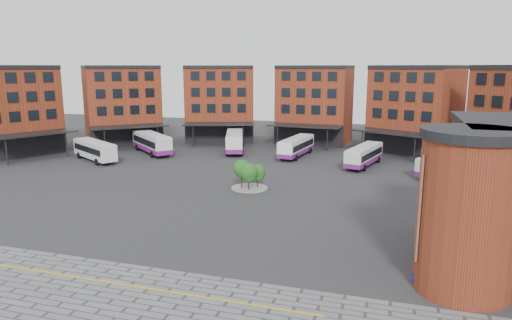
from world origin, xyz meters
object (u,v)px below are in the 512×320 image
(bus_c, at_px, (235,141))
(bus_d, at_px, (296,146))
(bus_a, at_px, (95,149))
(bus_b, at_px, (152,143))
(bus_f, at_px, (451,166))
(blue_car, at_px, (447,285))
(tree_island, at_px, (249,173))
(bus_e, at_px, (364,155))

(bus_c, bearing_deg, bus_d, -25.98)
(bus_a, bearing_deg, bus_b, -1.97)
(bus_d, xyz_separation_m, bus_f, (22.48, -8.31, -0.11))
(bus_d, distance_m, blue_car, 46.47)
(tree_island, relative_size, bus_f, 0.48)
(bus_e, xyz_separation_m, blue_car, (7.89, -38.16, -0.93))
(bus_a, distance_m, bus_b, 9.70)
(bus_c, bearing_deg, bus_e, -33.15)
(bus_a, height_order, bus_e, bus_a)
(bus_c, relative_size, blue_car, 2.89)
(bus_b, distance_m, bus_e, 34.95)
(bus_c, bearing_deg, blue_car, -74.37)
(bus_d, relative_size, bus_e, 1.02)
(bus_b, xyz_separation_m, bus_c, (12.73, 5.83, -0.01))
(tree_island, bearing_deg, bus_c, 113.67)
(bus_b, bearing_deg, bus_f, -54.00)
(bus_b, height_order, blue_car, bus_b)
(bus_c, height_order, bus_f, bus_c)
(bus_d, height_order, bus_e, bus_d)
(bus_c, height_order, bus_d, bus_c)
(tree_island, relative_size, bus_d, 0.40)
(tree_island, height_order, bus_b, tree_island)
(bus_f, bearing_deg, bus_c, -146.81)
(tree_island, bearing_deg, bus_a, 162.04)
(bus_a, relative_size, blue_car, 2.51)
(bus_b, xyz_separation_m, bus_e, (34.95, 0.18, -0.21))
(bus_f, bearing_deg, bus_d, -151.01)
(bus_b, relative_size, bus_d, 0.98)
(bus_c, distance_m, blue_car, 53.18)
(tree_island, bearing_deg, blue_car, -46.03)
(bus_d, bearing_deg, bus_c, -179.58)
(bus_e, bearing_deg, bus_d, 172.96)
(bus_d, bearing_deg, tree_island, -85.24)
(bus_a, distance_m, blue_car, 56.66)
(tree_island, xyz_separation_m, bus_c, (-10.12, 23.09, -0.18))
(bus_d, relative_size, blue_car, 2.65)
(bus_a, relative_size, bus_e, 0.97)
(bus_c, bearing_deg, tree_island, -85.20)
(bus_e, height_order, blue_car, bus_e)
(blue_car, bearing_deg, bus_b, 84.37)
(bus_a, bearing_deg, bus_e, -47.22)
(tree_island, relative_size, bus_e, 0.40)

